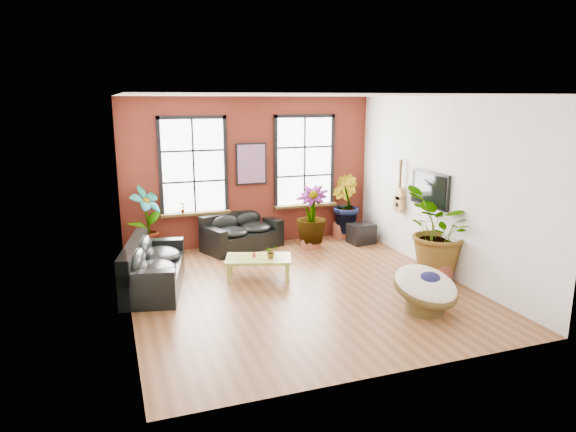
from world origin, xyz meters
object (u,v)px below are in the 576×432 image
coffee_table (259,260)px  papasan_chair (426,288)px  sofa_back (241,233)px  sofa_left (151,267)px

coffee_table → papasan_chair: size_ratio=1.08×
sofa_back → papasan_chair: size_ratio=1.52×
sofa_left → coffee_table: (2.04, -0.10, -0.04)m
sofa_left → papasan_chair: 4.92m
sofa_left → coffee_table: size_ratio=1.66×
sofa_back → coffee_table: 2.09m
coffee_table → papasan_chair: 3.30m
sofa_back → papasan_chair: sofa_back is taller
sofa_back → sofa_left: 2.97m
sofa_back → sofa_left: (-2.22, -1.98, 0.02)m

